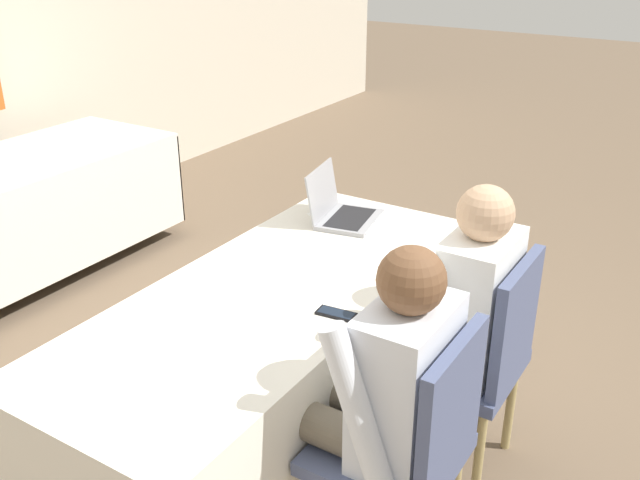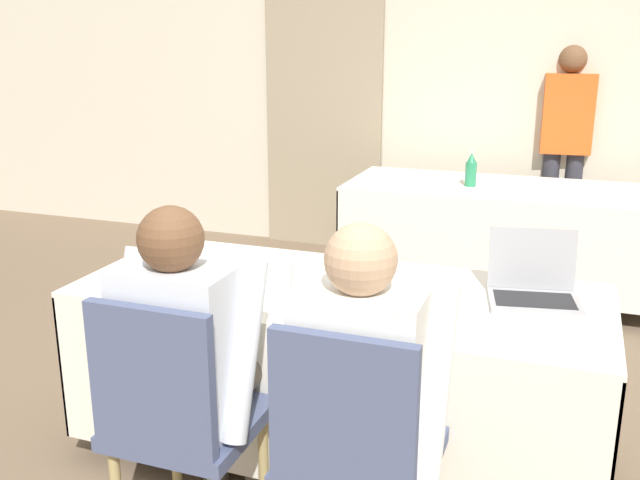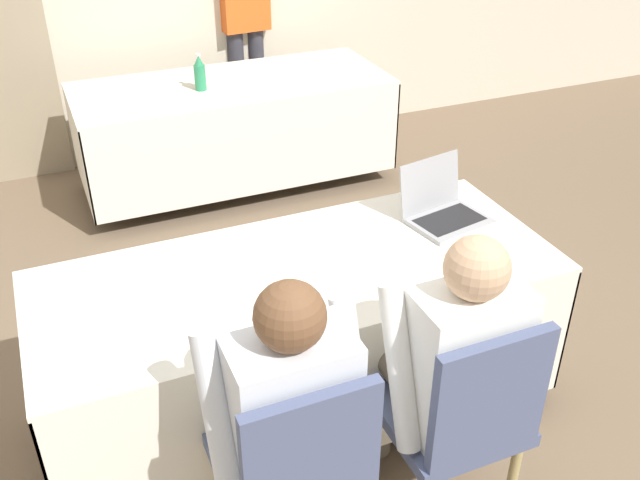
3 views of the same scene
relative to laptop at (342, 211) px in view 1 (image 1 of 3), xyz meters
name	(u,v)px [view 1 (image 1 of 3)]	position (x,y,z in m)	size (l,w,h in m)	color
ground_plane	(278,440)	(-0.71, -0.12, -0.77)	(24.00, 24.00, 0.00)	brown
conference_table_near	(275,326)	(-0.71, -0.12, -0.21)	(2.01, 0.82, 0.72)	white
conference_table_far	(8,191)	(-0.31, 2.06, -0.21)	(2.01, 0.82, 0.72)	white
laptop	(342,211)	(0.00, 0.00, 0.00)	(0.36, 0.33, 0.24)	#99999E
cell_phone	(336,314)	(-0.75, -0.42, -0.04)	(0.07, 0.15, 0.01)	black
paper_beside_laptop	(342,219)	(0.01, 0.00, -0.05)	(0.32, 0.36, 0.00)	white
chair_near_left	(409,445)	(-1.00, -0.84, -0.26)	(0.44, 0.44, 0.92)	tan
chair_near_right	(478,355)	(-0.41, -0.84, -0.26)	(0.44, 0.44, 0.92)	tan
person_checkered_shirt	(381,392)	(-1.00, -0.73, -0.10)	(0.50, 0.52, 1.18)	#665B4C
person_white_shirt	(455,311)	(-0.41, -0.73, -0.10)	(0.50, 0.52, 1.18)	#665B4C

